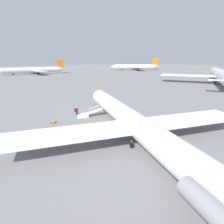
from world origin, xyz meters
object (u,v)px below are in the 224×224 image
Objects in this scene: airplane_main at (134,123)px; airplane_far_center at (34,70)px; passenger at (77,111)px; airplane_far_left at (136,67)px; airplane_taxiing_distant at (221,75)px; boarding_stairs at (85,114)px.

airplane_main is 105.38m from airplane_far_center.
airplane_main reaches higher than passenger.
airplane_far_left is (101.37, -93.17, 1.09)m from airplane_main.
airplane_taxiing_distant is 60.54m from passenger.
airplane_main is 0.81× the size of airplane_far_center.
airplane_taxiing_distant is at bearing -56.60° from airplane_main.
airplane_taxiing_distant is (-87.51, -46.24, 0.54)m from airplane_far_center.
airplane_main is 8.07× the size of boarding_stairs.
airplane_taxiing_distant reaches higher than airplane_far_left.
boarding_stairs is at bearing 156.32° from airplane_taxiing_distant.
airplane_far_center is 95.44m from boarding_stairs.
airplane_taxiing_distant is at bearing 23.74° from boarding_stairs.
passenger is at bearing 79.67° from airplane_far_center.
airplane_main is 10.64m from passenger.
airplane_far_left reaches higher than airplane_main.
airplane_main is 0.85× the size of airplane_far_left.
airplane_far_left is 9.50× the size of boarding_stairs.
airplane_far_center is (3.34, 81.37, -0.42)m from airplane_far_left.
airplane_taxiing_distant is (17.20, -58.04, 1.21)m from airplane_main.
airplane_far_left is 0.80× the size of airplane_taxiing_distant.
passenger is (-90.97, 95.24, -1.98)m from airplane_far_left.
airplane_far_center reaches higher than boarding_stairs.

